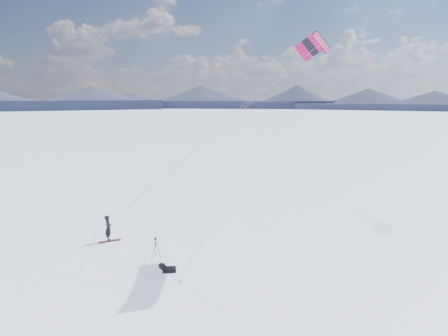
# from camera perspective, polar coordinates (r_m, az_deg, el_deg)

# --- Properties ---
(ground) EXTENTS (1800.00, 1800.00, 0.00)m
(ground) POSITION_cam_1_polar(r_m,az_deg,el_deg) (24.98, -13.32, -14.16)
(ground) COLOR white
(horizon_hills) EXTENTS (704.84, 706.81, 8.79)m
(horizon_hills) POSITION_cam_1_polar(r_m,az_deg,el_deg) (23.70, -13.70, -6.24)
(horizon_hills) COLOR #1E223A
(horizon_hills) RESTS_ON ground
(snow_tracks) EXTENTS (13.93, 10.25, 0.01)m
(snow_tracks) POSITION_cam_1_polar(r_m,az_deg,el_deg) (25.14, -16.78, -14.17)
(snow_tracks) COLOR silver
(snow_tracks) RESTS_ON ground
(snowkiter) EXTENTS (0.66, 0.82, 1.96)m
(snowkiter) POSITION_cam_1_polar(r_m,az_deg,el_deg) (29.23, -17.11, -10.57)
(snowkiter) COLOR black
(snowkiter) RESTS_ON ground
(snowboard) EXTENTS (1.55, 0.98, 0.04)m
(snowboard) POSITION_cam_1_polar(r_m,az_deg,el_deg) (29.12, -17.04, -10.61)
(snowboard) COLOR maroon
(snowboard) RESTS_ON ground
(tripod) EXTENTS (0.66, 0.69, 1.41)m
(tripod) POSITION_cam_1_polar(r_m,az_deg,el_deg) (25.29, -10.38, -11.47)
(tripod) COLOR black
(tripod) RESTS_ON ground
(gear_bag_a) EXTENTS (0.84, 0.49, 0.36)m
(gear_bag_a) POSITION_cam_1_polar(r_m,az_deg,el_deg) (23.63, -8.34, -15.07)
(gear_bag_a) COLOR black
(gear_bag_a) RESTS_ON ground
(gear_bag_b) EXTENTS (0.60, 0.66, 0.28)m
(gear_bag_b) POSITION_cam_1_polar(r_m,az_deg,el_deg) (24.13, -9.31, -14.62)
(gear_bag_b) COLOR black
(gear_bag_b) RESTS_ON ground
(power_kite) EXTENTS (15.66, 5.39, 13.45)m
(power_kite) POSITION_cam_1_polar(r_m,az_deg,el_deg) (27.07, 13.60, 17.70)
(power_kite) COLOR #BE084E
(power_kite) RESTS_ON ground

